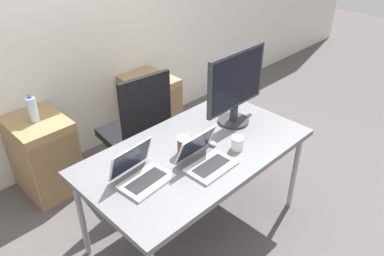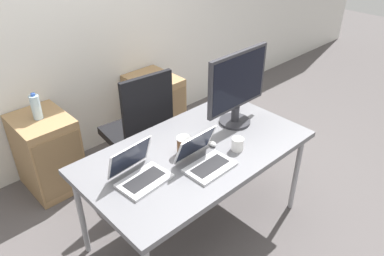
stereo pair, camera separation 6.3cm
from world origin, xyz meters
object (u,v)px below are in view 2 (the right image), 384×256
Objects in this scene: cabinet_right at (155,108)px; monitor at (237,87)px; laptop_left at (205,159)px; laptop_right at (139,173)px; office_chair at (139,140)px; cabinet_left at (48,153)px; coffee_cup_brown at (184,146)px; coffee_cup_white at (238,144)px; mouse at (212,144)px; water_bottle at (36,107)px.

cabinet_right is 1.37m from monitor.
cabinet_right is at bearing 83.36° from monitor.
laptop_right reaches higher than laptop_left.
office_chair is 1.56× the size of cabinet_left.
cabinet_left is at bearing 111.20° from coffee_cup_brown.
cabinet_right is 7.71× the size of coffee_cup_white.
monitor is 9.03× the size of mouse.
laptop_left reaches higher than mouse.
cabinet_right is at bearing -0.11° from water_bottle.
monitor reaches higher than office_chair.
monitor is at bearing 2.69° from laptop_right.
mouse is at bearing -110.72° from cabinet_right.
water_bottle is (-0.64, 0.44, 0.39)m from office_chair.
cabinet_right is 1.61m from laptop_left.
office_chair is 1.86× the size of monitor.
coffee_cup_white is at bearing -35.89° from coffee_cup_brown.
laptop_left is 0.63m from monitor.
cabinet_left is 1.37m from coffee_cup_brown.
monitor is at bearing -62.90° from office_chair.
monitor is at bearing 3.45° from coffee_cup_brown.
coffee_cup_brown is (-0.29, 0.21, 0.02)m from coffee_cup_white.
monitor reaches higher than coffee_cup_white.
office_chair is 1.04m from laptop_left.
monitor reaches higher than laptop_right.
laptop_left is at bearing -157.91° from monitor.
mouse is at bearing -87.81° from office_chair.
coffee_cup_white is at bearing -17.05° from laptop_right.
office_chair is at bearing 77.44° from coffee_cup_brown.
monitor is (1.02, -1.17, 0.69)m from cabinet_left.
mouse is (0.19, 0.12, -0.03)m from laptop_left.
coffee_cup_white is (0.76, -1.42, -0.00)m from water_bottle.
coffee_cup_brown reaches higher than mouse.
laptop_left is (-0.67, -1.39, 0.44)m from cabinet_right.
cabinet_left is 3.07× the size of water_bottle.
office_chair is at bearing -34.35° from cabinet_left.
coffee_cup_white is at bearing -82.93° from office_chair.
office_chair is 1.56× the size of cabinet_right.
cabinet_right is at bearing 69.28° from mouse.
cabinet_right is 3.07× the size of water_bottle.
cabinet_left is at bearing 145.65° from office_chair.
coffee_cup_white is at bearing -105.43° from cabinet_right.
monitor reaches higher than mouse.
office_chair reaches higher than water_bottle.
coffee_cup_brown is (0.47, -1.21, 0.02)m from water_bottle.
laptop_right is at bearing -177.31° from monitor.
coffee_cup_white is (0.12, -0.98, 0.39)m from office_chair.
office_chair is 1.02m from laptop_right.
coffee_cup_brown is at bearing 94.18° from laptop_left.
laptop_right is 2.58× the size of coffee_cup_brown.
laptop_left is at bearing -70.90° from cabinet_left.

